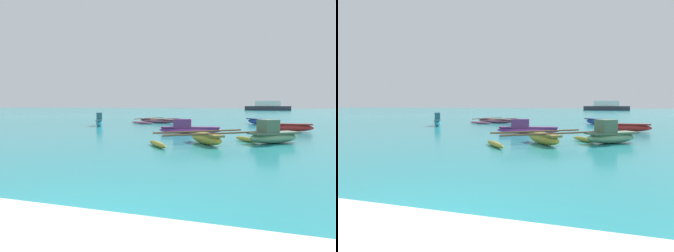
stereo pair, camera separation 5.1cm
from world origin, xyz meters
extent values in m
plane|color=teal|center=(0.00, 0.00, 0.00)|extent=(240.00, 240.00, 0.00)
ellipsoid|color=#72A173|center=(2.76, 10.41, 0.24)|extent=(2.30, 2.05, 0.47)
cube|color=#4B654C|center=(2.76, 10.41, 0.43)|extent=(2.14, 1.91, 0.08)
cube|color=#4B654C|center=(2.53, 10.23, 0.73)|extent=(0.92, 0.92, 0.52)
ellipsoid|color=purple|center=(-1.48, 13.32, 0.19)|extent=(3.51, 1.21, 0.38)
cube|color=#672F6A|center=(-1.48, 13.32, 0.34)|extent=(3.23, 1.14, 0.08)
cube|color=#672F6A|center=(-1.91, 13.23, 0.59)|extent=(1.04, 0.65, 0.42)
ellipsoid|color=teal|center=(-9.38, 17.05, 0.23)|extent=(1.54, 2.28, 0.47)
cube|color=#27626D|center=(-9.38, 17.05, 0.43)|extent=(1.44, 2.11, 0.08)
cube|color=#27626D|center=(-9.52, 17.30, 0.73)|extent=(0.66, 0.77, 0.51)
ellipsoid|color=#AE9F35|center=(0.12, 9.30, 0.23)|extent=(1.88, 2.15, 0.45)
cube|color=brown|center=(0.12, 9.30, 0.41)|extent=(1.74, 1.99, 0.08)
cylinder|color=brown|center=(0.47, 8.88, 0.47)|extent=(3.23, 2.66, 0.07)
cylinder|color=brown|center=(-0.22, 9.72, 0.47)|extent=(3.23, 2.66, 0.07)
ellipsoid|color=#AE9F35|center=(1.72, 10.60, 0.10)|extent=(1.29, 1.51, 0.20)
ellipsoid|color=#AE9F35|center=(-1.47, 7.99, 0.10)|extent=(1.29, 1.51, 0.20)
ellipsoid|color=red|center=(3.61, 16.15, 0.24)|extent=(3.05, 0.73, 0.49)
cube|color=maroon|center=(3.61, 16.15, 0.45)|extent=(2.80, 0.69, 0.08)
ellipsoid|color=#BA5D7E|center=(-6.51, 21.82, 0.17)|extent=(4.06, 2.17, 0.35)
cube|color=#733F52|center=(-6.51, 21.82, 0.31)|extent=(3.74, 2.03, 0.08)
cylinder|color=brown|center=(-5.65, 21.47, 0.37)|extent=(1.46, 3.46, 0.07)
cylinder|color=brown|center=(-7.36, 22.17, 0.37)|extent=(1.46, 3.46, 0.07)
ellipsoid|color=#BA5D7E|center=(-5.81, 23.54, 0.10)|extent=(2.36, 1.12, 0.20)
ellipsoid|color=#BA5D7E|center=(-7.21, 20.11, 0.10)|extent=(2.36, 1.12, 0.20)
ellipsoid|color=#1B3C9A|center=(2.07, 22.07, 0.23)|extent=(2.47, 3.15, 0.46)
cube|color=navy|center=(2.07, 22.07, 0.42)|extent=(2.30, 2.91, 0.08)
sphere|color=#E54C2D|center=(-3.21, 17.82, 0.23)|extent=(0.45, 0.45, 0.45)
cube|color=#2D333D|center=(3.07, 79.61, 0.57)|extent=(11.35, 2.50, 1.14)
cube|color=white|center=(3.07, 79.61, 1.82)|extent=(6.24, 2.12, 1.36)
camera|label=1|loc=(2.38, -2.62, 1.61)|focal=32.00mm
camera|label=2|loc=(2.43, -2.60, 1.61)|focal=32.00mm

